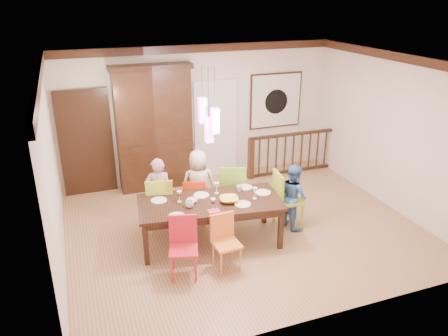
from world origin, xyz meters
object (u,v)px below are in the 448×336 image
object	(u,v)px
person_far_mid	(199,185)
person_end_right	(293,196)
person_far_left	(159,193)
dining_table	(210,205)
balustrade	(293,152)
chair_far_left	(160,199)
chair_end_right	(289,195)
china_hutch	(154,128)

from	to	relation	value
person_far_mid	person_end_right	bearing A→B (deg)	155.49
person_far_mid	person_far_left	bearing A→B (deg)	14.40
dining_table	person_far_left	xyz separation A→B (m)	(-0.67, 0.79, -0.02)
person_far_left	person_far_mid	size ratio (longest dim) A/B	0.99
balustrade	person_far_mid	xyz separation A→B (m)	(-2.65, -1.31, 0.15)
chair_far_left	balustrade	distance (m)	3.72
person_far_left	person_end_right	bearing A→B (deg)	168.82
chair_far_left	dining_table	bearing A→B (deg)	144.58
chair_end_right	person_far_left	size ratio (longest dim) A/B	0.80
chair_far_left	chair_end_right	xyz separation A→B (m)	(2.14, -0.68, 0.02)
chair_far_left	balustrade	world-z (taller)	chair_far_left
chair_far_left	china_hutch	distance (m)	1.99
balustrade	person_far_left	size ratio (longest dim) A/B	1.70
china_hutch	person_end_right	distance (m)	3.25
china_hutch	person_far_mid	size ratio (longest dim) A/B	1.98
person_far_left	china_hutch	bearing A→B (deg)	-92.14
china_hutch	person_far_left	xyz separation A→B (m)	(-0.32, -1.76, -0.64)
person_far_left	person_far_mid	distance (m)	0.76
chair_end_right	china_hutch	size ratio (longest dim) A/B	0.40
dining_table	person_far_left	distance (m)	1.04
person_far_mid	china_hutch	bearing A→B (deg)	-68.64
china_hutch	person_end_right	bearing A→B (deg)	-53.39
dining_table	person_far_mid	size ratio (longest dim) A/B	1.86
china_hutch	balustrade	world-z (taller)	china_hutch
dining_table	person_far_mid	world-z (taller)	person_far_mid
dining_table	china_hutch	xyz separation A→B (m)	(-0.35, 2.55, 0.62)
balustrade	person_far_mid	size ratio (longest dim) A/B	1.69
balustrade	person_far_mid	world-z (taller)	person_far_mid
chair_far_left	china_hutch	world-z (taller)	china_hutch
chair_end_right	china_hutch	bearing A→B (deg)	42.69
dining_table	person_far_left	world-z (taller)	person_far_left
chair_end_right	china_hutch	world-z (taller)	china_hutch
dining_table	china_hutch	distance (m)	2.65
chair_far_left	person_end_right	size ratio (longest dim) A/B	0.85
chair_end_right	person_far_mid	bearing A→B (deg)	65.29
china_hutch	person_far_left	size ratio (longest dim) A/B	1.99
dining_table	balustrade	xyz separation A→B (m)	(2.73, 2.21, -0.17)
chair_far_left	china_hutch	xyz separation A→B (m)	(0.32, 1.83, 0.72)
person_far_mid	person_end_right	world-z (taller)	person_far_mid
chair_end_right	person_end_right	bearing A→B (deg)	-110.37
chair_far_left	person_far_left	size ratio (longest dim) A/B	0.77
chair_far_left	balustrade	xyz separation A→B (m)	(3.41, 1.48, -0.07)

